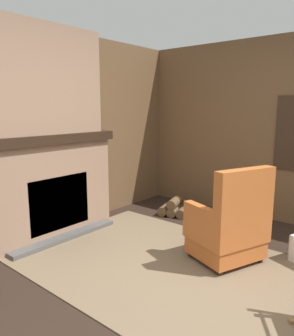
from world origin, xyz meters
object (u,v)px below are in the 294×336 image
object	(u,v)px
decorative_plate_on_mantel	(51,123)
armchair	(229,228)
storage_case	(84,127)
firewood_stack	(174,209)

from	to	relation	value
decorative_plate_on_mantel	armchair	bearing A→B (deg)	17.55
armchair	storage_case	size ratio (longest dim) A/B	4.88
storage_case	decorative_plate_on_mantel	bearing A→B (deg)	-92.42
storage_case	decorative_plate_on_mantel	size ratio (longest dim) A/B	0.83
storage_case	decorative_plate_on_mantel	xyz separation A→B (m)	(-0.02, -0.48, 0.07)
decorative_plate_on_mantel	storage_case	bearing A→B (deg)	87.58
firewood_stack	storage_case	bearing A→B (deg)	-125.41
storage_case	decorative_plate_on_mantel	distance (m)	0.48
armchair	decorative_plate_on_mantel	distance (m)	2.39
firewood_stack	storage_case	world-z (taller)	storage_case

